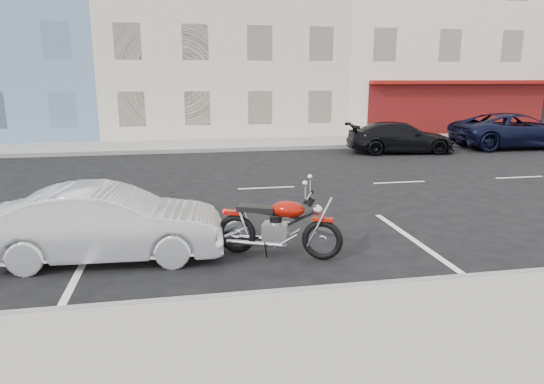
{
  "coord_description": "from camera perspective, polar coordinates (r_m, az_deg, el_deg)",
  "views": [
    {
      "loc": [
        -4.29,
        -13.1,
        3.04
      ],
      "look_at": [
        -2.56,
        -3.83,
        0.8
      ],
      "focal_mm": 32.0,
      "sensor_mm": 36.0,
      "label": 1
    }
  ],
  "objects": [
    {
      "name": "motorcycle",
      "position": [
        8.24,
        6.15,
        -4.62
      ],
      "size": [
        2.08,
        1.08,
        1.11
      ],
      "rotation": [
        0.0,
        0.0,
        -0.41
      ],
      "color": "black",
      "rests_on": "ground"
    },
    {
      "name": "fire_hydrant",
      "position": [
        27.17,
        26.51,
        6.67
      ],
      "size": [
        0.2,
        0.2,
        0.72
      ],
      "color": "beige",
      "rests_on": "sidewalk_far"
    },
    {
      "name": "car_far",
      "position": [
        20.68,
        14.83,
        6.23
      ],
      "size": [
        4.51,
        2.23,
        1.26
      ],
      "primitive_type": "imported",
      "rotation": [
        0.0,
        0.0,
        1.46
      ],
      "color": "black",
      "rests_on": "ground"
    },
    {
      "name": "bldg_cream",
      "position": [
        29.61,
        -6.44,
        18.53
      ],
      "size": [
        12.0,
        12.0,
        11.5
      ],
      "primitive_type": "cube",
      "color": "beige",
      "rests_on": "ground"
    },
    {
      "name": "curb_near",
      "position": [
        6.82,
        -15.9,
        -12.92
      ],
      "size": [
        80.0,
        0.12,
        0.16
      ],
      "primitive_type": "cube",
      "color": "gray",
      "rests_on": "ground"
    },
    {
      "name": "sedan_silver",
      "position": [
        8.65,
        -18.78,
        -3.52
      ],
      "size": [
        3.91,
        1.53,
        1.27
      ],
      "primitive_type": "imported",
      "rotation": [
        0.0,
        0.0,
        1.52
      ],
      "color": "#B6B8BF",
      "rests_on": "ground"
    },
    {
      "name": "bldg_corner",
      "position": [
        33.29,
        17.73,
        18.29
      ],
      "size": [
        14.0,
        12.0,
        12.5
      ],
      "primitive_type": "cube",
      "color": "silver",
      "rests_on": "ground"
    },
    {
      "name": "curb_far",
      "position": [
        20.33,
        -12.52,
        4.67
      ],
      "size": [
        80.0,
        0.12,
        0.16
      ],
      "primitive_type": "cube",
      "color": "gray",
      "rests_on": "ground"
    },
    {
      "name": "sidewalk_far",
      "position": [
        22.01,
        -12.39,
        5.31
      ],
      "size": [
        80.0,
        3.4,
        0.15
      ],
      "primitive_type": "cube",
      "color": "gray",
      "rests_on": "ground"
    },
    {
      "name": "suv_far",
      "position": [
        23.93,
        26.72,
        6.48
      ],
      "size": [
        5.56,
        2.75,
        1.52
      ],
      "primitive_type": "imported",
      "rotation": [
        0.0,
        0.0,
        1.53
      ],
      "color": "black",
      "rests_on": "ground"
    },
    {
      "name": "ground",
      "position": [
        14.12,
        7.36,
        0.81
      ],
      "size": [
        120.0,
        120.0,
        0.0
      ],
      "primitive_type": "plane",
      "color": "black",
      "rests_on": "ground"
    }
  ]
}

